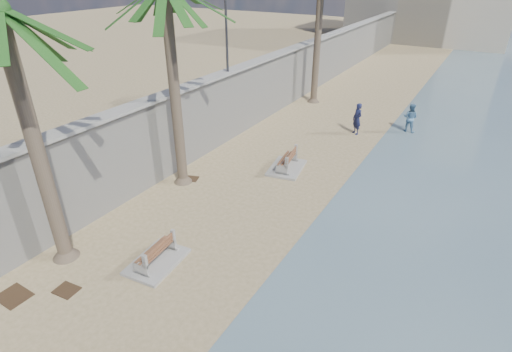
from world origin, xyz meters
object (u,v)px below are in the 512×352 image
at_px(bench_far, 287,162).
at_px(person_a, 357,117).
at_px(bench_near, 156,254).
at_px(person_b, 410,116).

height_order(bench_far, person_a, person_a).
height_order(bench_near, person_b, person_b).
xyz_separation_m(bench_far, person_b, (3.79, 7.71, 0.52)).
bearing_deg(person_a, bench_near, -59.51).
xyz_separation_m(person_a, person_b, (2.44, 1.85, -0.10)).
relative_size(person_a, person_b, 1.11).
relative_size(bench_near, person_b, 1.12).
distance_m(bench_near, person_a, 13.98).
bearing_deg(bench_far, person_a, 77.02).
height_order(bench_far, person_b, person_b).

